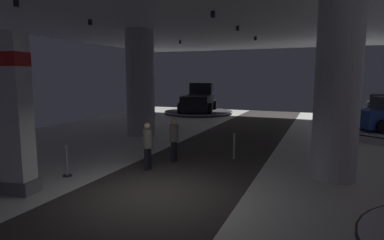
% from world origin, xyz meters
% --- Properties ---
extents(ground, '(24.00, 44.00, 0.06)m').
position_xyz_m(ground, '(0.00, 0.00, -0.02)').
color(ground, silver).
extents(column_left, '(1.47, 1.47, 5.50)m').
position_xyz_m(column_left, '(-4.93, 7.50, 2.75)').
color(column_left, '#ADADB2').
rests_on(column_left, ground).
extents(column_right, '(1.31, 1.31, 5.50)m').
position_xyz_m(column_right, '(4.39, 3.33, 2.75)').
color(column_right, silver).
rests_on(column_right, ground).
extents(brand_sign_pylon, '(1.36, 0.85, 4.23)m').
position_xyz_m(brand_sign_pylon, '(-3.61, -1.25, 2.19)').
color(brand_sign_pylon, slate).
rests_on(brand_sign_pylon, ground).
extents(display_platform_deep_right, '(5.52, 5.52, 0.27)m').
position_xyz_m(display_platform_deep_right, '(7.61, 17.07, 0.15)').
color(display_platform_deep_right, silver).
rests_on(display_platform_deep_right, ground).
extents(display_car_deep_right, '(2.56, 4.37, 1.71)m').
position_xyz_m(display_car_deep_right, '(7.61, 17.04, 1.03)').
color(display_car_deep_right, '#2D5638').
rests_on(display_car_deep_right, display_platform_deep_right).
extents(display_platform_deep_left, '(5.68, 5.68, 0.23)m').
position_xyz_m(display_platform_deep_left, '(-5.58, 17.66, 0.13)').
color(display_platform_deep_left, '#333338').
rests_on(display_platform_deep_left, ground).
extents(pickup_truck_deep_left, '(3.54, 5.63, 2.30)m').
position_xyz_m(pickup_truck_deep_left, '(-5.65, 17.97, 1.17)').
color(pickup_truck_deep_left, black).
rests_on(pickup_truck_deep_left, display_platform_deep_left).
extents(visitor_walking_near, '(0.32, 0.32, 1.59)m').
position_xyz_m(visitor_walking_near, '(-1.29, 1.92, 0.91)').
color(visitor_walking_near, black).
rests_on(visitor_walking_near, ground).
extents(visitor_walking_far, '(0.32, 0.32, 1.59)m').
position_xyz_m(visitor_walking_far, '(-0.95, 3.23, 0.91)').
color(visitor_walking_far, black).
rests_on(visitor_walking_far, ground).
extents(stanchion_a, '(0.28, 0.28, 1.01)m').
position_xyz_m(stanchion_a, '(1.01, 4.32, 0.37)').
color(stanchion_a, '#333338').
rests_on(stanchion_a, ground).
extents(stanchion_b, '(0.28, 0.28, 1.01)m').
position_xyz_m(stanchion_b, '(-3.29, 0.36, 0.37)').
color(stanchion_b, '#333338').
rests_on(stanchion_b, ground).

